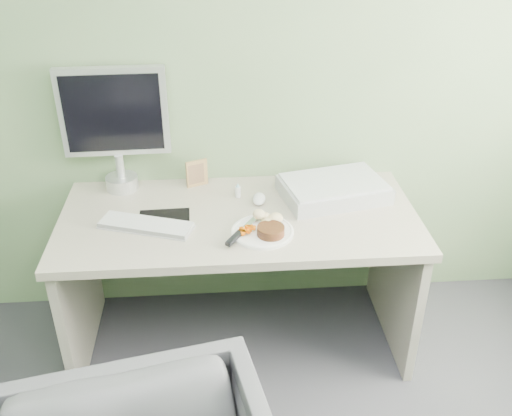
{
  "coord_description": "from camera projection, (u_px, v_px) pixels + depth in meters",
  "views": [
    {
      "loc": [
        -0.09,
        -0.56,
        2.04
      ],
      "look_at": [
        0.07,
        1.5,
        0.84
      ],
      "focal_mm": 40.0,
      "sensor_mm": 36.0,
      "label": 1
    }
  ],
  "objects": [
    {
      "name": "steak_knife",
      "position": [
        239.0,
        234.0,
        2.37
      ],
      "size": [
        0.16,
        0.24,
        0.02
      ],
      "rotation": [
        0.0,
        0.0,
        1.01
      ],
      "color": "silver",
      "rests_on": "plate"
    },
    {
      "name": "computer_mouse",
      "position": [
        259.0,
        199.0,
        2.64
      ],
      "size": [
        0.07,
        0.11,
        0.04
      ],
      "primitive_type": "ellipsoid",
      "rotation": [
        0.0,
        0.0,
        -0.13
      ],
      "color": "white",
      "rests_on": "desk"
    },
    {
      "name": "wall_back",
      "position": [
        233.0,
        54.0,
        2.56
      ],
      "size": [
        3.5,
        0.0,
        3.5
      ],
      "primitive_type": "plane",
      "rotation": [
        1.57,
        0.0,
        0.0
      ],
      "color": "gray",
      "rests_on": "floor"
    },
    {
      "name": "keyboard",
      "position": [
        146.0,
        225.0,
        2.45
      ],
      "size": [
        0.42,
        0.24,
        0.02
      ],
      "primitive_type": "cube",
      "rotation": [
        0.0,
        0.0,
        -0.33
      ],
      "color": "white",
      "rests_on": "desk"
    },
    {
      "name": "eyedrop_bottle",
      "position": [
        238.0,
        191.0,
        2.68
      ],
      "size": [
        0.03,
        0.03,
        0.07
      ],
      "color": "white",
      "rests_on": "desk"
    },
    {
      "name": "monitor",
      "position": [
        115.0,
        123.0,
        2.62
      ],
      "size": [
        0.49,
        0.15,
        0.59
      ],
      "rotation": [
        0.0,
        0.0,
        0.03
      ],
      "color": "silver",
      "rests_on": "desk"
    },
    {
      "name": "potato_pile",
      "position": [
        266.0,
        215.0,
        2.45
      ],
      "size": [
        0.15,
        0.12,
        0.07
      ],
      "primitive_type": "ellipsoid",
      "rotation": [
        0.0,
        0.0,
        0.26
      ],
      "color": "tan",
      "rests_on": "plate"
    },
    {
      "name": "carrot_heap",
      "position": [
        247.0,
        229.0,
        2.38
      ],
      "size": [
        0.06,
        0.06,
        0.04
      ],
      "primitive_type": "cube",
      "rotation": [
        0.0,
        0.0,
        0.06
      ],
      "color": "#F26305",
      "rests_on": "plate"
    },
    {
      "name": "photo_frame",
      "position": [
        197.0,
        173.0,
        2.76
      ],
      "size": [
        0.1,
        0.05,
        0.13
      ],
      "primitive_type": "cube",
      "rotation": [
        0.0,
        0.0,
        0.4
      ],
      "color": "#A3824C",
      "rests_on": "desk"
    },
    {
      "name": "steak",
      "position": [
        271.0,
        231.0,
        2.37
      ],
      "size": [
        0.13,
        0.13,
        0.04
      ],
      "primitive_type": "cylinder",
      "rotation": [
        0.0,
        0.0,
        0.14
      ],
      "color": "black",
      "rests_on": "plate"
    },
    {
      "name": "mousepad",
      "position": [
        164.0,
        220.0,
        2.51
      ],
      "size": [
        0.23,
        0.2,
        0.0
      ],
      "primitive_type": "cube",
      "rotation": [
        0.0,
        0.0,
        0.03
      ],
      "color": "black",
      "rests_on": "desk"
    },
    {
      "name": "scanner",
      "position": [
        333.0,
        190.0,
        2.68
      ],
      "size": [
        0.53,
        0.41,
        0.07
      ],
      "primitive_type": "cube",
      "rotation": [
        0.0,
        0.0,
        0.22
      ],
      "color": "#A2A4A9",
      "rests_on": "desk"
    },
    {
      "name": "plate",
      "position": [
        262.0,
        232.0,
        2.42
      ],
      "size": [
        0.27,
        0.27,
        0.01
      ],
      "primitive_type": "cylinder",
      "color": "white",
      "rests_on": "desk"
    },
    {
      "name": "desk",
      "position": [
        240.0,
        249.0,
        2.64
      ],
      "size": [
        1.6,
        0.75,
        0.73
      ],
      "color": "#ADA691",
      "rests_on": "floor"
    }
  ]
}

